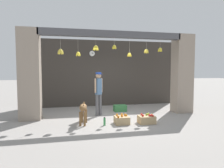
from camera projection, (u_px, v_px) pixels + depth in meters
The scene contains 12 objects.
ground_plane at pixel (114, 117), 7.32m from camera, with size 60.00×60.00×0.00m, color gray.
shop_back_wall at pixel (103, 73), 9.60m from camera, with size 7.14×0.12×3.13m, color #38332D.
shop_pillar_left at pixel (30, 75), 6.87m from camera, with size 0.70×0.60×3.13m, color gray.
shop_pillar_right at pixel (182, 74), 8.13m from camera, with size 0.70×0.60×3.13m, color gray.
storefront_awning at pixel (113, 36), 7.23m from camera, with size 5.24×0.27×0.95m.
dog at pixel (83, 109), 6.28m from camera, with size 0.33×0.81×0.70m.
shopkeeper at pixel (99, 90), 7.48m from camera, with size 0.32×0.30×1.64m.
fruit_crate_oranges at pixel (122, 120), 6.38m from camera, with size 0.44×0.43×0.31m.
fruit_crate_apples at pixel (147, 119), 6.45m from camera, with size 0.52×0.38×0.31m.
produce_box_green at pixel (120, 108), 8.34m from camera, with size 0.52×0.36×0.26m, color #387A42.
water_bottle at pixel (104, 122), 6.20m from camera, with size 0.07×0.07×0.26m.
wall_clock at pixel (92, 54), 9.36m from camera, with size 0.27×0.03×0.27m.
Camera 1 is at (-1.64, -7.03, 1.72)m, focal length 32.00 mm.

